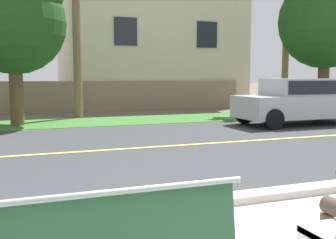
# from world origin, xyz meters

# --- Properties ---
(ground_plane) EXTENTS (140.00, 140.00, 0.00)m
(ground_plane) POSITION_xyz_m (0.00, 8.00, 0.00)
(ground_plane) COLOR #665B4C
(curb_edge) EXTENTS (44.00, 0.30, 0.11)m
(curb_edge) POSITION_xyz_m (0.00, 2.35, 0.06)
(curb_edge) COLOR #ADA89E
(curb_edge) RESTS_ON ground_plane
(street_asphalt) EXTENTS (52.00, 8.00, 0.01)m
(street_asphalt) POSITION_xyz_m (0.00, 6.50, 0.00)
(street_asphalt) COLOR #383A3D
(street_asphalt) RESTS_ON ground_plane
(road_centre_line) EXTENTS (48.00, 0.14, 0.01)m
(road_centre_line) POSITION_xyz_m (0.00, 6.50, 0.01)
(road_centre_line) COLOR #E0CC4C
(road_centre_line) RESTS_ON ground_plane
(far_verge_grass) EXTENTS (48.00, 2.80, 0.02)m
(far_verge_grass) POSITION_xyz_m (0.00, 12.00, 0.01)
(far_verge_grass) COLOR #38702D
(far_verge_grass) RESTS_ON ground_plane
(car_silver_near) EXTENTS (4.30, 1.86, 1.54)m
(car_silver_near) POSITION_xyz_m (7.11, 8.90, 0.85)
(car_silver_near) COLOR #B2B5BC
(car_silver_near) RESTS_ON ground_plane
(shade_tree_left) EXTENTS (3.34, 3.34, 5.51)m
(shade_tree_left) POSITION_xyz_m (-1.66, 11.86, 3.58)
(shade_tree_left) COLOR brown
(shade_tree_left) RESTS_ON ground_plane
(shade_tree_centre) EXTENTS (3.88, 3.88, 6.40)m
(shade_tree_centre) POSITION_xyz_m (10.49, 11.43, 4.16)
(shade_tree_centre) COLOR brown
(shade_tree_centre) RESTS_ON ground_plane
(garden_wall) EXTENTS (13.00, 0.36, 1.40)m
(garden_wall) POSITION_xyz_m (2.45, 16.46, 0.70)
(garden_wall) COLOR gray
(garden_wall) RESTS_ON ground_plane
(house_across_street) EXTENTS (10.13, 6.91, 7.34)m
(house_across_street) POSITION_xyz_m (5.19, 19.66, 3.71)
(house_across_street) COLOR beige
(house_across_street) RESTS_ON ground_plane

